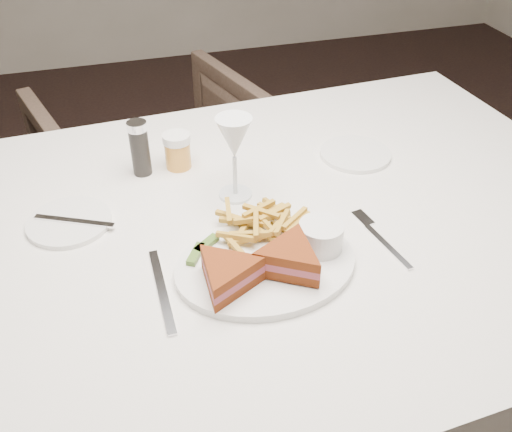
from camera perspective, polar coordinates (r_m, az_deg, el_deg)
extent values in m
plane|color=black|center=(1.89, 1.62, -11.78)|extent=(5.00, 5.00, 0.00)
cube|color=silver|center=(1.36, -0.61, -13.24)|extent=(1.58, 1.10, 0.75)
imported|color=#48372C|center=(1.99, -9.32, 4.10)|extent=(0.85, 0.82, 0.72)
ellipsoid|color=white|center=(0.99, 0.98, -4.93)|extent=(0.33, 0.27, 0.01)
cube|color=silver|center=(0.97, -9.39, -7.33)|extent=(0.02, 0.21, 0.00)
cylinder|color=white|center=(1.15, -18.19, -0.57)|extent=(0.16, 0.16, 0.01)
cylinder|color=white|center=(1.32, 9.90, 6.13)|extent=(0.16, 0.16, 0.01)
cylinder|color=black|center=(1.24, -11.54, 6.65)|extent=(0.04, 0.04, 0.12)
cylinder|color=gold|center=(1.26, -7.85, 6.47)|extent=(0.06, 0.06, 0.08)
cube|color=#436623|center=(1.02, -4.97, -2.82)|extent=(0.05, 0.05, 0.01)
cube|color=#436623|center=(1.00, -6.04, -3.81)|extent=(0.04, 0.06, 0.01)
cylinder|color=white|center=(1.01, 6.50, -2.01)|extent=(0.08, 0.08, 0.05)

